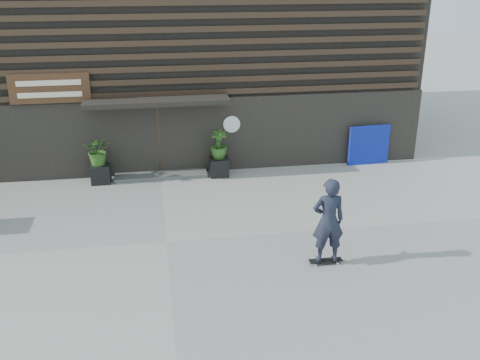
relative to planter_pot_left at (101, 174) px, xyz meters
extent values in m
plane|color=gray|center=(1.90, -4.40, -0.30)|extent=(80.00, 80.00, 0.00)
cube|color=#464644|center=(1.90, 0.20, -0.24)|extent=(3.00, 0.80, 0.12)
cube|color=black|center=(0.00, 0.00, 0.00)|extent=(0.60, 0.60, 0.60)
imported|color=#2D591E|center=(0.00, 0.00, 0.78)|extent=(0.86, 0.75, 0.96)
cube|color=black|center=(3.80, 0.00, 0.00)|extent=(0.60, 0.60, 0.60)
imported|color=#2D591E|center=(3.80, 0.00, 0.78)|extent=(0.54, 0.54, 0.96)
cube|color=#0B1997|center=(9.07, 0.30, 0.38)|extent=(1.46, 0.21, 1.36)
cube|color=black|center=(1.90, 5.60, 3.70)|extent=(18.00, 10.00, 8.00)
cube|color=black|center=(1.90, 0.54, 0.95)|extent=(18.00, 0.12, 2.50)
cube|color=#38281E|center=(1.90, 0.48, 2.40)|extent=(17.60, 0.08, 0.18)
cube|color=#38281E|center=(1.90, 0.48, 2.79)|extent=(17.60, 0.08, 0.18)
cube|color=#38281E|center=(1.90, 0.48, 3.18)|extent=(17.60, 0.08, 0.18)
cube|color=#38281E|center=(1.90, 0.48, 3.58)|extent=(17.60, 0.08, 0.18)
cube|color=#38281E|center=(1.90, 0.48, 3.97)|extent=(17.60, 0.08, 0.18)
cube|color=#38281E|center=(1.90, 0.48, 4.36)|extent=(17.60, 0.08, 0.18)
cube|color=#38281E|center=(1.90, 0.48, 4.75)|extent=(17.60, 0.08, 0.18)
cube|color=#38281E|center=(1.90, 0.48, 5.15)|extent=(17.60, 0.08, 0.18)
cube|color=black|center=(1.90, 0.10, 2.25)|extent=(4.50, 1.00, 0.15)
cube|color=black|center=(1.90, 0.70, 0.85)|extent=(2.40, 0.30, 2.30)
cube|color=#38281E|center=(1.90, 0.52, 0.85)|extent=(0.06, 0.10, 2.30)
cube|color=#472B19|center=(-1.30, 0.40, 2.70)|extent=(2.40, 0.10, 0.90)
cube|color=beige|center=(-1.30, 0.33, 2.88)|extent=(1.90, 0.02, 0.16)
cube|color=beige|center=(-1.30, 0.33, 2.52)|extent=(1.90, 0.02, 0.16)
cylinder|color=white|center=(4.30, 0.46, 1.30)|extent=(0.56, 0.03, 0.56)
cube|color=black|center=(5.54, -6.08, -0.21)|extent=(0.78, 0.20, 0.02)
cylinder|color=#A7A8A3|center=(5.28, -6.18, -0.27)|extent=(0.06, 0.03, 0.06)
cylinder|color=#A3A39E|center=(5.28, -5.98, -0.27)|extent=(0.06, 0.03, 0.06)
cylinder|color=#ABACA7|center=(5.80, -6.18, -0.27)|extent=(0.06, 0.03, 0.06)
cylinder|color=#BABAB4|center=(5.80, -5.98, -0.27)|extent=(0.06, 0.03, 0.06)
imported|color=black|center=(5.54, -6.08, 0.82)|extent=(0.76, 0.51, 2.04)
camera|label=1|loc=(1.75, -16.87, 6.28)|focal=41.19mm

